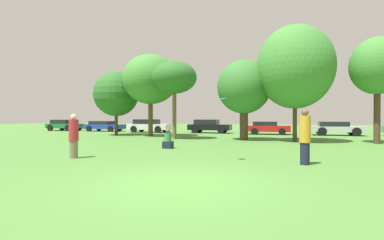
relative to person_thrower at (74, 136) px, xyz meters
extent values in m
plane|color=#477A33|center=(5.12, -2.75, -0.83)|extent=(120.00, 120.00, 0.00)
cylinder|color=#726651|center=(0.00, 0.00, -0.50)|extent=(0.30, 0.30, 0.66)
cylinder|color=#A52633|center=(0.00, 0.00, 0.23)|extent=(0.35, 0.35, 0.80)
sphere|color=beige|center=(0.00, 0.00, 0.72)|extent=(0.21, 0.21, 0.21)
cylinder|color=#191E33|center=(8.18, 1.01, -0.47)|extent=(0.30, 0.30, 0.71)
cylinder|color=#BF8C26|center=(8.18, 1.01, 0.32)|extent=(0.35, 0.35, 0.87)
sphere|color=brown|center=(8.18, 1.01, 0.86)|extent=(0.22, 0.22, 0.22)
cylinder|color=#19B2D8|center=(5.52, 0.86, 1.35)|extent=(0.29, 0.29, 0.12)
cube|color=#191E33|center=(2.06, 4.27, -0.66)|extent=(0.47, 0.39, 0.35)
cylinder|color=#337F4C|center=(2.06, 4.27, -0.28)|extent=(0.35, 0.35, 0.41)
sphere|color=brown|center=(2.06, 4.27, 0.03)|extent=(0.23, 0.23, 0.23)
cylinder|color=#473323|center=(-6.31, 12.88, 0.42)|extent=(0.27, 0.27, 2.51)
sphere|color=#286023|center=(-6.31, 12.88, 2.74)|extent=(3.87, 3.87, 3.87)
cylinder|color=brown|center=(-2.85, 12.48, 0.87)|extent=(0.38, 0.38, 3.41)
ellipsoid|color=#3D7F33|center=(-2.85, 12.48, 3.82)|extent=(4.50, 4.50, 4.05)
cylinder|color=brown|center=(0.10, 10.22, 0.92)|extent=(0.28, 0.28, 3.50)
ellipsoid|color=#286023|center=(0.10, 10.22, 3.55)|extent=(3.19, 3.19, 2.29)
cylinder|color=#473323|center=(4.94, 10.71, 0.48)|extent=(0.56, 0.56, 2.62)
ellipsoid|color=#33702D|center=(4.94, 10.71, 2.78)|extent=(3.60, 3.60, 3.63)
cylinder|color=#473323|center=(8.19, 10.38, 0.87)|extent=(0.26, 0.26, 3.40)
ellipsoid|color=#3D7F33|center=(8.19, 10.38, 3.89)|extent=(4.77, 4.77, 5.26)
cylinder|color=#473323|center=(12.68, 10.27, 1.03)|extent=(0.35, 0.35, 3.72)
ellipsoid|color=#3D7F33|center=(12.68, 10.27, 3.71)|extent=(2.99, 2.99, 3.32)
cube|color=#196633|center=(-16.74, 18.54, -0.27)|extent=(3.96, 1.93, 0.51)
cube|color=black|center=(-17.03, 18.54, 0.21)|extent=(2.19, 1.68, 0.46)
cylinder|color=black|center=(-15.53, 19.50, -0.47)|extent=(0.72, 0.22, 0.72)
cylinder|color=black|center=(-15.50, 17.62, -0.47)|extent=(0.72, 0.22, 0.72)
cylinder|color=black|center=(-17.97, 19.47, -0.47)|extent=(0.72, 0.22, 0.72)
cylinder|color=black|center=(-17.95, 17.59, -0.47)|extent=(0.72, 0.22, 0.72)
cube|color=#1E389E|center=(-11.51, 18.73, -0.31)|extent=(4.39, 1.86, 0.51)
cube|color=black|center=(-11.84, 18.73, 0.12)|extent=(2.42, 1.62, 0.37)
cylinder|color=black|center=(-10.17, 19.65, -0.52)|extent=(0.63, 0.22, 0.62)
cylinder|color=black|center=(-10.15, 17.84, -0.52)|extent=(0.63, 0.22, 0.62)
cylinder|color=black|center=(-12.88, 19.62, -0.52)|extent=(0.63, 0.22, 0.62)
cylinder|color=black|center=(-12.86, 17.81, -0.52)|extent=(0.63, 0.22, 0.62)
cube|color=silver|center=(-5.69, 18.10, -0.25)|extent=(4.35, 1.81, 0.56)
cube|color=black|center=(-6.02, 18.09, 0.27)|extent=(2.40, 1.58, 0.48)
cylinder|color=black|center=(-4.36, 18.99, -0.48)|extent=(0.69, 0.18, 0.69)
cylinder|color=black|center=(-4.34, 17.23, -0.48)|extent=(0.69, 0.18, 0.69)
cylinder|color=black|center=(-7.04, 18.96, -0.48)|extent=(0.69, 0.18, 0.69)
cylinder|color=black|center=(-7.02, 17.20, -0.48)|extent=(0.69, 0.18, 0.69)
cube|color=black|center=(0.54, 18.78, -0.26)|extent=(4.17, 1.81, 0.55)
cube|color=black|center=(0.23, 18.78, 0.26)|extent=(2.30, 1.58, 0.48)
cylinder|color=black|center=(1.82, 19.68, -0.48)|extent=(0.70, 0.21, 0.69)
cylinder|color=black|center=(1.84, 17.92, -0.48)|extent=(0.70, 0.21, 0.69)
cylinder|color=black|center=(-0.75, 19.65, -0.48)|extent=(0.70, 0.21, 0.69)
cylinder|color=black|center=(-0.73, 17.89, -0.48)|extent=(0.70, 0.21, 0.69)
cube|color=red|center=(6.19, 18.15, -0.30)|extent=(3.82, 1.91, 0.55)
cube|color=black|center=(5.91, 18.15, 0.15)|extent=(2.11, 1.67, 0.36)
cylinder|color=black|center=(7.36, 19.10, -0.53)|extent=(0.61, 0.17, 0.61)
cylinder|color=black|center=(7.38, 17.23, -0.53)|extent=(0.61, 0.17, 0.61)
cylinder|color=black|center=(5.00, 19.07, -0.53)|extent=(0.61, 0.17, 0.61)
cylinder|color=black|center=(5.02, 17.21, -0.53)|extent=(0.61, 0.17, 0.61)
cube|color=#B2B2B7|center=(11.86, 18.28, -0.29)|extent=(4.16, 1.84, 0.47)
cube|color=black|center=(11.55, 18.28, 0.14)|extent=(2.29, 1.60, 0.40)
cylinder|color=black|center=(13.13, 19.19, -0.47)|extent=(0.71, 0.22, 0.71)
cylinder|color=black|center=(13.15, 17.40, -0.47)|extent=(0.71, 0.22, 0.71)
cylinder|color=black|center=(10.57, 19.16, -0.47)|extent=(0.71, 0.22, 0.71)
cylinder|color=black|center=(10.59, 17.37, -0.47)|extent=(0.71, 0.22, 0.71)
camera|label=1|loc=(7.54, -9.01, 0.70)|focal=27.12mm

